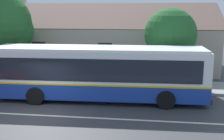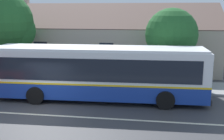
{
  "view_description": "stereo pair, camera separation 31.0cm",
  "coord_description": "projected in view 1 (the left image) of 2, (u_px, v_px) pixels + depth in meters",
  "views": [
    {
      "loc": [
        5.4,
        -12.72,
        5.2
      ],
      "look_at": [
        3.31,
        3.26,
        1.72
      ],
      "focal_mm": 45.0,
      "sensor_mm": 36.0,
      "label": 1
    },
    {
      "loc": [
        5.71,
        -12.68,
        5.2
      ],
      "look_at": [
        3.31,
        3.26,
        1.72
      ],
      "focal_mm": 45.0,
      "sensor_mm": 36.0,
      "label": 2
    }
  ],
  "objects": [
    {
      "name": "community_building",
      "position": [
        84.0,
        44.0,
        26.65
      ],
      "size": [
        23.79,
        8.99,
        6.82
      ],
      "color": "tan",
      "rests_on": "ground"
    },
    {
      "name": "ground_plane",
      "position": [
        38.0,
        115.0,
        14.11
      ],
      "size": [
        300.0,
        300.0,
        0.0
      ],
      "primitive_type": "plane",
      "color": "#38383A"
    },
    {
      "name": "street_tree_primary",
      "position": [
        170.0,
        34.0,
        18.98
      ],
      "size": [
        3.55,
        3.55,
        5.34
      ],
      "color": "#4C3828",
      "rests_on": "ground"
    },
    {
      "name": "transit_bus",
      "position": [
        99.0,
        72.0,
        16.25
      ],
      "size": [
        12.42,
        3.04,
        3.11
      ],
      "color": "navy",
      "rests_on": "ground"
    },
    {
      "name": "sidewalk_far",
      "position": [
        71.0,
        83.0,
        19.91
      ],
      "size": [
        60.0,
        3.0,
        0.15
      ],
      "primitive_type": "cube",
      "color": "gray",
      "rests_on": "ground"
    },
    {
      "name": "street_tree_secondary",
      "position": [
        5.0,
        24.0,
        20.47
      ],
      "size": [
        4.32,
        4.29,
        6.48
      ],
      "color": "#4C3828",
      "rests_on": "ground"
    },
    {
      "name": "lane_divider_stripe",
      "position": [
        38.0,
        115.0,
        14.11
      ],
      "size": [
        60.0,
        0.16,
        0.01
      ],
      "primitive_type": "cube",
      "color": "beige",
      "rests_on": "ground"
    }
  ]
}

